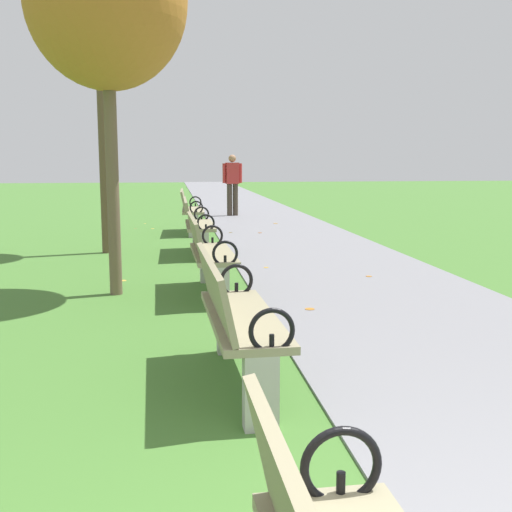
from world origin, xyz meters
TOP-DOWN VIEW (x-y plane):
  - paved_walkway at (1.40, 18.00)m, footprint 2.81×44.00m
  - park_bench_2 at (-0.50, 3.01)m, footprint 0.52×1.61m
  - park_bench_3 at (-0.50, 5.99)m, footprint 0.50×1.61m
  - park_bench_4 at (-0.50, 9.11)m, footprint 0.48×1.60m
  - park_bench_5 at (-0.50, 12.10)m, footprint 0.52×1.61m
  - tree_2 at (-1.56, 6.16)m, footprint 1.75×1.75m
  - pedestrian_walking at (0.74, 15.84)m, footprint 0.53×0.25m
  - scattered_leaves at (0.30, 7.11)m, footprint 3.98×15.65m

SIDE VIEW (x-z plane):
  - paved_walkway at x=1.40m, z-range 0.00..0.02m
  - scattered_leaves at x=0.30m, z-range 0.00..0.03m
  - park_bench_2 at x=-0.50m, z-range 0.04..0.93m
  - park_bench_3 at x=-0.50m, z-range 0.04..0.93m
  - park_bench_4 at x=-0.50m, z-range 0.04..0.93m
  - park_bench_5 at x=-0.50m, z-range 0.04..0.93m
  - pedestrian_walking at x=0.74m, z-range 0.12..1.74m
  - tree_2 at x=-1.56m, z-range 1.13..5.34m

